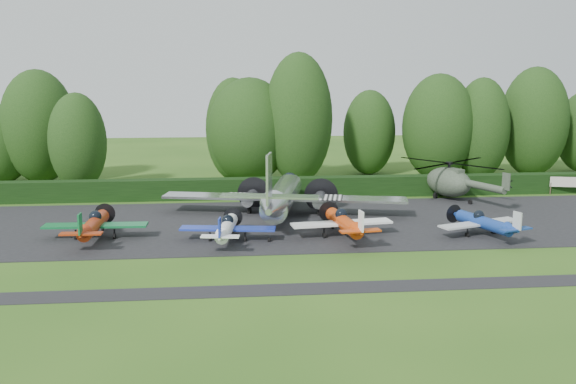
{
  "coord_description": "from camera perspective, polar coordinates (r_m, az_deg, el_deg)",
  "views": [
    {
      "loc": [
        -4.51,
        -41.02,
        12.47
      ],
      "look_at": [
        0.5,
        10.85,
        2.5
      ],
      "focal_mm": 40.0,
      "sensor_mm": 36.0,
      "label": 1
    }
  ],
  "objects": [
    {
      "name": "tree_10",
      "position": [
        70.16,
        -18.2,
        4.25
      ],
      "size": [
        5.92,
        5.92,
        10.2
      ],
      "color": "black",
      "rests_on": "ground"
    },
    {
      "name": "tree_2",
      "position": [
        80.97,
        21.01,
        5.83
      ],
      "size": [
        7.85,
        7.85,
        12.85
      ],
      "color": "black",
      "rests_on": "ground"
    },
    {
      "name": "tree_8",
      "position": [
        76.28,
        -21.27,
        5.43
      ],
      "size": [
        8.15,
        8.15,
        12.55
      ],
      "color": "black",
      "rests_on": "ground"
    },
    {
      "name": "hedgerow",
      "position": [
        63.42,
        -1.33,
        -0.51
      ],
      "size": [
        90.0,
        1.6,
        2.0
      ],
      "primitive_type": "cube",
      "color": "black",
      "rests_on": "ground"
    },
    {
      "name": "tree_0",
      "position": [
        77.72,
        -24.08,
        3.91
      ],
      "size": [
        5.99,
        5.99,
        8.77
      ],
      "color": "black",
      "rests_on": "ground"
    },
    {
      "name": "transport_plane",
      "position": [
        54.29,
        -0.47,
        -0.4
      ],
      "size": [
        21.16,
        16.23,
        6.78
      ],
      "rotation": [
        0.0,
        0.0,
        0.21
      ],
      "color": "silver",
      "rests_on": "ground"
    },
    {
      "name": "apron",
      "position": [
        52.71,
        -0.45,
        -2.85
      ],
      "size": [
        70.0,
        18.0,
        0.01
      ],
      "primitive_type": "cube",
      "color": "black",
      "rests_on": "ground"
    },
    {
      "name": "tree_9",
      "position": [
        77.46,
        7.23,
        5.26
      ],
      "size": [
        6.2,
        6.2,
        10.14
      ],
      "color": "black",
      "rests_on": "ground"
    },
    {
      "name": "light_plane_orange",
      "position": [
        48.17,
        4.98,
        -2.7
      ],
      "size": [
        7.73,
        8.13,
        2.97
      ],
      "rotation": [
        0.0,
        0.0,
        -0.13
      ],
      "color": "#C53B0B",
      "rests_on": "ground"
    },
    {
      "name": "sign_board",
      "position": [
        70.53,
        23.53,
        0.76
      ],
      "size": [
        3.24,
        0.12,
        1.82
      ],
      "rotation": [
        0.0,
        0.0,
        0.24
      ],
      "color": "#3F3326",
      "rests_on": "ground"
    },
    {
      "name": "tree_6",
      "position": [
        73.02,
        -4.86,
        5.55
      ],
      "size": [
        6.26,
        6.26,
        11.63
      ],
      "color": "black",
      "rests_on": "ground"
    },
    {
      "name": "tree_3",
      "position": [
        76.56,
        16.8,
        5.38
      ],
      "size": [
        6.38,
        6.38,
        11.64
      ],
      "color": "black",
      "rests_on": "ground"
    },
    {
      "name": "light_plane_white",
      "position": [
        47.03,
        -5.46,
        -3.18
      ],
      "size": [
        7.02,
        7.38,
        2.7
      ],
      "rotation": [
        0.0,
        0.0,
        0.14
      ],
      "color": "white",
      "rests_on": "ground"
    },
    {
      "name": "taxiway_verge",
      "position": [
        37.44,
        1.74,
        -8.63
      ],
      "size": [
        70.0,
        2.0,
        0.0
      ],
      "primitive_type": "cube",
      "color": "black",
      "rests_on": "ground"
    },
    {
      "name": "light_plane_red",
      "position": [
        49.48,
        -16.89,
        -2.79
      ],
      "size": [
        7.63,
        8.03,
        2.93
      ],
      "rotation": [
        0.0,
        0.0,
        0.03
      ],
      "color": "#9D2B0E",
      "rests_on": "ground"
    },
    {
      "name": "ground",
      "position": [
        43.11,
        0.73,
        -5.99
      ],
      "size": [
        160.0,
        160.0,
        0.0
      ],
      "primitive_type": "plane",
      "color": "#284F16",
      "rests_on": "ground"
    },
    {
      "name": "tree_5",
      "position": [
        75.23,
        13.23,
        5.64
      ],
      "size": [
        8.2,
        8.2,
        12.08
      ],
      "color": "black",
      "rests_on": "ground"
    },
    {
      "name": "light_plane_blue",
      "position": [
        50.72,
        17.0,
        -2.6
      ],
      "size": [
        6.89,
        7.24,
        2.65
      ],
      "rotation": [
        0.0,
        0.0,
        -0.34
      ],
      "color": "navy",
      "rests_on": "ground"
    },
    {
      "name": "tree_11",
      "position": [
        71.93,
        -3.41,
        5.51
      ],
      "size": [
        9.4,
        9.4,
        11.66
      ],
      "color": "black",
      "rests_on": "ground"
    },
    {
      "name": "helicopter",
      "position": [
        64.27,
        14.11,
        1.1
      ],
      "size": [
        11.37,
        13.31,
        3.66
      ],
      "rotation": [
        0.0,
        0.0,
        -0.4
      ],
      "color": "#313B2D",
      "rests_on": "ground"
    },
    {
      "name": "tree_1",
      "position": [
        70.62,
        0.94,
        6.53
      ],
      "size": [
        7.48,
        7.48,
        14.38
      ],
      "color": "black",
      "rests_on": "ground"
    }
  ]
}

